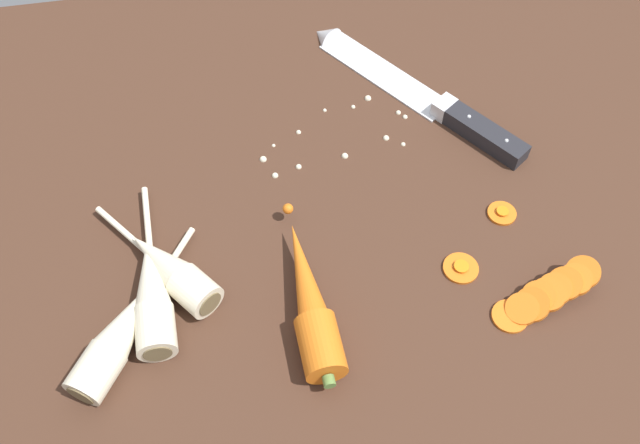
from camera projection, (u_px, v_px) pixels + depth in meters
ground_plane at (317, 225)px, 77.88cm from camera, size 120.00×90.00×4.00cm
chefs_knife at (409, 88)px, 87.07cm from camera, size 22.67×30.36×4.18cm
whole_carrot at (310, 301)px, 67.59cm from camera, size 4.71×21.99×4.20cm
parsnip_front at (152, 292)px, 68.32cm from camera, size 4.40×21.44×4.00cm
parsnip_mid_left at (120, 334)px, 65.67cm from camera, size 13.47×18.80×4.00cm
parsnip_mid_right at (170, 270)px, 69.86cm from camera, size 13.31×16.25×4.00cm
carrot_slice_stack at (547, 294)px, 68.94cm from camera, size 12.07×6.23×3.91cm
carrot_slice_stray_near at (461, 267)px, 71.88cm from camera, size 3.86×3.86×0.70cm
carrot_slice_stray_mid at (502, 212)px, 76.03cm from camera, size 3.29×3.29×0.70cm
mince_crumbs at (337, 136)px, 82.61cm from camera, size 19.45×11.35×0.88cm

